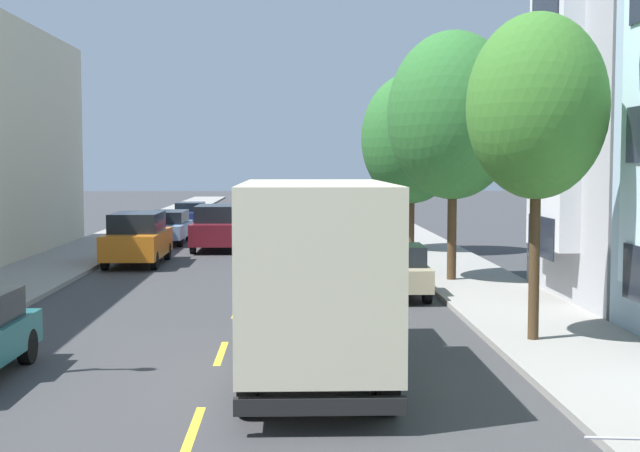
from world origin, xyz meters
TOP-DOWN VIEW (x-y plane):
  - ground_plane at (0.00, 30.00)m, footprint 160.00×160.00m
  - sidewalk_left at (-7.10, 28.00)m, footprint 3.20×120.00m
  - sidewalk_right at (7.10, 28.00)m, footprint 3.20×120.00m
  - lane_centerline_dashes at (0.00, 24.50)m, footprint 0.14×47.20m
  - street_tree_second at (6.40, 12.52)m, footprint 2.87×2.87m
  - street_tree_third at (6.40, 21.88)m, footprint 4.08×4.08m
  - street_tree_farthest at (6.40, 31.23)m, footprint 4.19×4.19m
  - delivery_box_truck at (1.80, 9.95)m, footprint 2.41×7.37m
  - parked_suv_orange at (-4.28, 27.38)m, footprint 1.95×4.80m
  - parked_pickup_red at (4.39, 45.25)m, footprint 2.13×5.35m
  - parked_sedan_navy at (-4.49, 46.38)m, footprint 1.89×4.53m
  - parked_wagon_white at (4.23, 24.73)m, footprint 1.82×4.70m
  - parked_hatchback_champagne at (4.30, 19.30)m, footprint 1.78×4.02m
  - parked_wagon_sky at (-4.37, 35.98)m, footprint 1.86×4.71m
  - parked_sedan_charcoal at (4.23, 33.39)m, footprint 1.91×4.54m
  - moving_burgundy_sedan at (-1.80, 32.81)m, footprint 1.95×4.80m

SIDE VIEW (x-z plane):
  - ground_plane at x=0.00m, z-range 0.00..0.00m
  - lane_centerline_dashes at x=0.00m, z-range 0.00..0.01m
  - sidewalk_left at x=-7.10m, z-range 0.00..0.14m
  - sidewalk_right at x=7.10m, z-range 0.00..0.14m
  - parked_sedan_navy at x=-4.49m, z-range 0.03..1.46m
  - parked_sedan_charcoal at x=4.23m, z-range 0.03..1.46m
  - parked_hatchback_champagne at x=4.30m, z-range 0.01..1.51m
  - parked_wagon_white at x=4.23m, z-range 0.05..1.55m
  - parked_wagon_sky at x=-4.37m, z-range 0.05..1.55m
  - parked_pickup_red at x=4.39m, z-range -0.04..1.69m
  - parked_suv_orange at x=-4.28m, z-range 0.02..1.95m
  - moving_burgundy_sedan at x=-1.80m, z-range 0.02..1.95m
  - delivery_box_truck at x=1.80m, z-range 0.21..3.67m
  - street_tree_farthest at x=6.40m, z-range 1.10..8.42m
  - street_tree_second at x=6.40m, z-range 1.57..8.26m
  - street_tree_third at x=6.40m, z-range 1.38..9.07m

